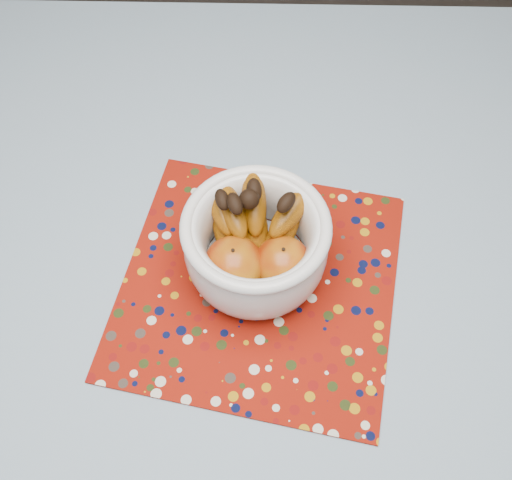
# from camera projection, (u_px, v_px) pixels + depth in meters

# --- Properties ---
(table) EXTENTS (1.20, 1.20, 0.75)m
(table) POSITION_uv_depth(u_px,v_px,m) (234.00, 322.00, 0.93)
(table) COLOR olive
(table) RESTS_ON ground
(tablecloth) EXTENTS (1.32, 1.32, 0.01)m
(tablecloth) POSITION_uv_depth(u_px,v_px,m) (232.00, 298.00, 0.86)
(tablecloth) COLOR #6388A5
(tablecloth) RESTS_ON table
(placemat) EXTENTS (0.45, 0.45, 0.00)m
(placemat) POSITION_uv_depth(u_px,v_px,m) (259.00, 283.00, 0.87)
(placemat) COLOR maroon
(placemat) RESTS_ON tablecloth
(fruit_bowl) EXTENTS (0.21, 0.20, 0.15)m
(fruit_bowl) POSITION_uv_depth(u_px,v_px,m) (254.00, 239.00, 0.82)
(fruit_bowl) COLOR white
(fruit_bowl) RESTS_ON placemat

